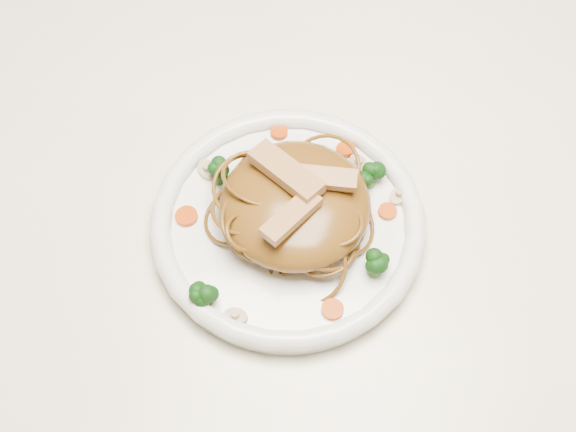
# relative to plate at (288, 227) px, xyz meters

# --- Properties ---
(ground) EXTENTS (4.00, 4.00, 0.00)m
(ground) POSITION_rel_plate_xyz_m (0.05, 0.07, -0.76)
(ground) COLOR brown
(ground) RESTS_ON ground
(table) EXTENTS (1.20, 0.80, 0.75)m
(table) POSITION_rel_plate_xyz_m (0.05, 0.07, -0.11)
(table) COLOR white
(table) RESTS_ON ground
(plate) EXTENTS (0.29, 0.29, 0.02)m
(plate) POSITION_rel_plate_xyz_m (0.00, 0.00, 0.00)
(plate) COLOR white
(plate) RESTS_ON table
(noodle_mound) EXTENTS (0.18, 0.18, 0.05)m
(noodle_mound) POSITION_rel_plate_xyz_m (0.01, 0.01, 0.03)
(noodle_mound) COLOR brown
(noodle_mound) RESTS_ON plate
(chicken_a) EXTENTS (0.06, 0.02, 0.01)m
(chicken_a) POSITION_rel_plate_xyz_m (0.03, 0.02, 0.06)
(chicken_a) COLOR tan
(chicken_a) RESTS_ON noodle_mound
(chicken_b) EXTENTS (0.08, 0.07, 0.01)m
(chicken_b) POSITION_rel_plate_xyz_m (-0.01, 0.02, 0.06)
(chicken_b) COLOR tan
(chicken_b) RESTS_ON noodle_mound
(chicken_c) EXTENTS (0.05, 0.06, 0.01)m
(chicken_c) POSITION_rel_plate_xyz_m (0.01, -0.02, 0.06)
(chicken_c) COLOR tan
(chicken_c) RESTS_ON noodle_mound
(broccoli_0) EXTENTS (0.03, 0.03, 0.03)m
(broccoli_0) POSITION_rel_plate_xyz_m (0.07, 0.06, 0.02)
(broccoli_0) COLOR #0D380B
(broccoli_0) RESTS_ON plate
(broccoli_1) EXTENTS (0.03, 0.03, 0.03)m
(broccoli_1) POSITION_rel_plate_xyz_m (-0.08, 0.04, 0.02)
(broccoli_1) COLOR #0D380B
(broccoli_1) RESTS_ON plate
(broccoli_2) EXTENTS (0.03, 0.03, 0.03)m
(broccoli_2) POSITION_rel_plate_xyz_m (-0.06, -0.09, 0.02)
(broccoli_2) COLOR #0D380B
(broccoli_2) RESTS_ON plate
(broccoli_3) EXTENTS (0.03, 0.03, 0.03)m
(broccoli_3) POSITION_rel_plate_xyz_m (0.09, -0.04, 0.02)
(broccoli_3) COLOR #0D380B
(broccoli_3) RESTS_ON plate
(carrot_0) EXTENTS (0.02, 0.02, 0.00)m
(carrot_0) POSITION_rel_plate_xyz_m (0.04, 0.09, 0.01)
(carrot_0) COLOR #B22F06
(carrot_0) RESTS_ON plate
(carrot_1) EXTENTS (0.02, 0.02, 0.00)m
(carrot_1) POSITION_rel_plate_xyz_m (-0.10, -0.01, 0.01)
(carrot_1) COLOR #B22F06
(carrot_1) RESTS_ON plate
(carrot_2) EXTENTS (0.02, 0.02, 0.00)m
(carrot_2) POSITION_rel_plate_xyz_m (0.09, 0.03, 0.01)
(carrot_2) COLOR #B22F06
(carrot_2) RESTS_ON plate
(carrot_3) EXTENTS (0.02, 0.02, 0.00)m
(carrot_3) POSITION_rel_plate_xyz_m (-0.02, 0.10, 0.01)
(carrot_3) COLOR #B22F06
(carrot_3) RESTS_ON plate
(carrot_4) EXTENTS (0.02, 0.02, 0.00)m
(carrot_4) POSITION_rel_plate_xyz_m (0.05, -0.08, 0.01)
(carrot_4) COLOR #B22F06
(carrot_4) RESTS_ON plate
(mushroom_0) EXTENTS (0.02, 0.02, 0.01)m
(mushroom_0) POSITION_rel_plate_xyz_m (-0.03, -0.10, 0.01)
(mushroom_0) COLOR tan
(mushroom_0) RESTS_ON plate
(mushroom_1) EXTENTS (0.03, 0.03, 0.01)m
(mushroom_1) POSITION_rel_plate_xyz_m (0.10, 0.04, 0.01)
(mushroom_1) COLOR tan
(mushroom_1) RESTS_ON plate
(mushroom_2) EXTENTS (0.03, 0.03, 0.01)m
(mushroom_2) POSITION_rel_plate_xyz_m (-0.09, 0.05, 0.01)
(mushroom_2) COLOR tan
(mushroom_2) RESTS_ON plate
(mushroom_3) EXTENTS (0.03, 0.03, 0.01)m
(mushroom_3) POSITION_rel_plate_xyz_m (0.06, 0.08, 0.01)
(mushroom_3) COLOR tan
(mushroom_3) RESTS_ON plate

